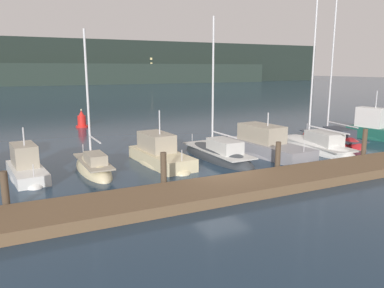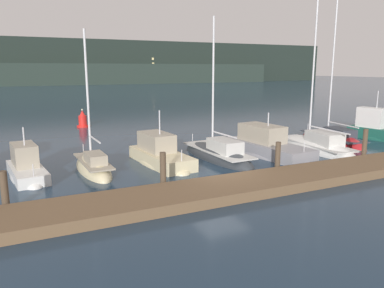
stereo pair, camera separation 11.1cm
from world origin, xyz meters
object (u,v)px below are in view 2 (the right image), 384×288
(motorboat_berth_10, at_px, (374,133))
(sailboat_berth_8, at_px, (315,148))
(motorboat_berth_7, at_px, (267,149))
(motorboat_berth_3, at_px, (27,172))
(sailboat_berth_4, at_px, (93,169))
(channel_buoy, at_px, (83,121))
(sailboat_berth_6, at_px, (218,156))
(motorboat_berth_5, at_px, (160,159))
(sailboat_berth_9, at_px, (332,141))

(motorboat_berth_10, bearing_deg, sailboat_berth_8, -171.10)
(motorboat_berth_7, relative_size, sailboat_berth_8, 0.62)
(motorboat_berth_3, distance_m, sailboat_berth_4, 3.34)
(motorboat_berth_3, xyz_separation_m, channel_buoy, (5.47, 15.90, 0.34))
(sailboat_berth_4, bearing_deg, sailboat_berth_8, -4.32)
(sailboat_berth_8, distance_m, channel_buoy, 21.44)
(sailboat_berth_6, xyz_separation_m, motorboat_berth_7, (3.36, -0.58, 0.25))
(motorboat_berth_10, height_order, channel_buoy, motorboat_berth_10)
(sailboat_berth_8, bearing_deg, motorboat_berth_5, 174.57)
(sailboat_berth_9, height_order, motorboat_berth_10, sailboat_berth_9)
(motorboat_berth_10, bearing_deg, motorboat_berth_3, 179.42)
(motorboat_berth_7, distance_m, channel_buoy, 19.20)
(motorboat_berth_3, distance_m, sailboat_berth_6, 10.95)
(motorboat_berth_3, height_order, motorboat_berth_7, motorboat_berth_7)
(sailboat_berth_6, distance_m, sailboat_berth_9, 10.39)
(motorboat_berth_3, bearing_deg, sailboat_berth_6, -3.02)
(motorboat_berth_5, height_order, sailboat_berth_9, sailboat_berth_9)
(motorboat_berth_10, bearing_deg, motorboat_berth_7, -175.35)
(sailboat_berth_8, distance_m, motorboat_berth_10, 7.27)
(motorboat_berth_10, bearing_deg, channel_buoy, 140.88)
(sailboat_berth_4, height_order, sailboat_berth_9, sailboat_berth_9)
(sailboat_berth_9, relative_size, channel_buoy, 6.62)
(motorboat_berth_5, xyz_separation_m, sailboat_berth_9, (14.10, 0.47, -0.20))
(motorboat_berth_5, relative_size, channel_buoy, 3.48)
(sailboat_berth_6, bearing_deg, motorboat_berth_5, 176.38)
(motorboat_berth_3, bearing_deg, sailboat_berth_9, 0.34)
(motorboat_berth_10, bearing_deg, motorboat_berth_5, -179.74)
(sailboat_berth_4, relative_size, sailboat_berth_8, 0.71)
(motorboat_berth_5, bearing_deg, sailboat_berth_8, -5.43)
(motorboat_berth_5, distance_m, sailboat_berth_9, 14.10)
(motorboat_berth_5, distance_m, sailboat_berth_6, 3.74)
(motorboat_berth_3, height_order, sailboat_berth_4, sailboat_berth_4)
(motorboat_berth_3, bearing_deg, motorboat_berth_5, -2.70)
(sailboat_berth_9, bearing_deg, motorboat_berth_10, -5.46)
(sailboat_berth_8, relative_size, motorboat_berth_10, 2.41)
(motorboat_berth_5, height_order, motorboat_berth_7, motorboat_berth_5)
(sailboat_berth_8, distance_m, sailboat_berth_9, 3.48)
(sailboat_berth_4, height_order, motorboat_berth_5, sailboat_berth_4)
(motorboat_berth_3, xyz_separation_m, motorboat_berth_5, (7.20, -0.34, 0.02))
(sailboat_berth_6, xyz_separation_m, sailboat_berth_8, (7.23, -0.81, 0.01))
(sailboat_berth_6, relative_size, motorboat_berth_10, 1.94)
(sailboat_berth_6, distance_m, motorboat_berth_10, 14.41)
(sailboat_berth_9, bearing_deg, sailboat_berth_8, -154.34)
(motorboat_berth_10, bearing_deg, sailboat_berth_6, -178.74)
(sailboat_berth_4, bearing_deg, motorboat_berth_5, -1.18)
(sailboat_berth_9, bearing_deg, motorboat_berth_3, -179.66)
(motorboat_berth_3, xyz_separation_m, sailboat_berth_8, (18.16, -1.38, -0.16))
(sailboat_berth_6, height_order, motorboat_berth_10, sailboat_berth_6)
(sailboat_berth_4, height_order, motorboat_berth_7, sailboat_berth_4)
(sailboat_berth_4, distance_m, motorboat_berth_5, 3.89)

